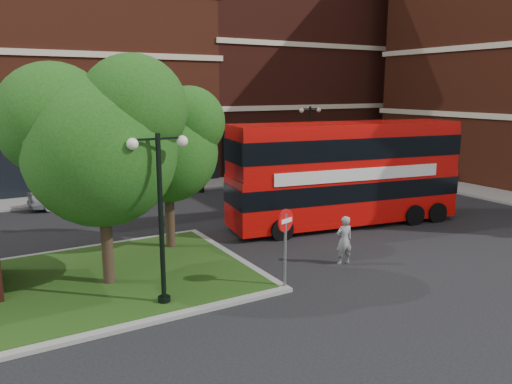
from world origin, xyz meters
TOP-DOWN VIEW (x-y plane):
  - ground at (0.00, 0.00)m, footprint 120.00×120.00m
  - pavement_far at (0.00, 16.50)m, footprint 44.00×3.00m
  - terrace_far_right at (14.00, 24.00)m, footprint 18.00×12.00m
  - traffic_island at (-8.00, 3.00)m, footprint 12.60×7.60m
  - tree_island_west at (-6.60, 2.58)m, footprint 5.40×4.71m
  - tree_island_east at (-3.58, 5.06)m, footprint 4.46×3.90m
  - lamp_island at (-5.50, 0.20)m, footprint 1.72×0.36m
  - lamp_far_left at (2.00, 14.50)m, footprint 1.72×0.36m
  - lamp_far_right at (10.00, 14.50)m, footprint 1.72×0.36m
  - bus at (4.75, 4.54)m, footprint 11.01×4.13m
  - woman at (1.31, 0.40)m, footprint 0.69×0.50m
  - car_silver at (-5.69, 14.50)m, footprint 3.96×1.79m
  - car_white at (8.71, 16.00)m, footprint 4.75×2.17m
  - no_entry_sign at (-1.80, -0.50)m, footprint 0.69×0.29m

SIDE VIEW (x-z plane):
  - ground at x=0.00m, z-range 0.00..0.00m
  - pavement_far at x=0.00m, z-range 0.00..0.12m
  - traffic_island at x=-8.00m, z-range -0.01..0.14m
  - car_silver at x=-5.69m, z-range 0.00..1.32m
  - car_white at x=8.71m, z-range 0.00..1.51m
  - woman at x=1.31m, z-range 0.00..1.77m
  - no_entry_sign at x=-1.80m, z-range 0.55..3.14m
  - bus at x=4.75m, z-range 0.64..4.75m
  - lamp_island at x=-5.50m, z-range 0.33..5.33m
  - lamp_far_left at x=2.00m, z-range 0.33..5.33m
  - lamp_far_right at x=10.00m, z-range 0.33..5.33m
  - tree_island_east at x=-3.58m, z-range 1.10..7.39m
  - tree_island_west at x=-6.60m, z-range 1.19..8.40m
  - terrace_far_right at x=14.00m, z-range 0.00..16.00m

